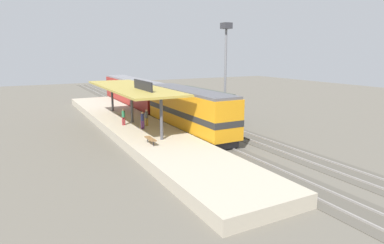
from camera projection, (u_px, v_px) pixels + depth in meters
name	position (u px, v px, depth m)	size (l,w,h in m)	color
ground_plane	(187.00, 124.00, 38.04)	(120.00, 120.00, 0.00)	#5B564C
track_near	(172.00, 126.00, 37.11)	(3.20, 110.00, 0.16)	#4E4941
track_far	(206.00, 122.00, 39.23)	(3.20, 110.00, 0.16)	#4E4941
platform	(133.00, 126.00, 34.89)	(6.00, 44.00, 0.90)	#A89E89
station_canopy	(131.00, 88.00, 33.96)	(5.20, 18.00, 4.70)	#47474C
platform_bench	(150.00, 139.00, 26.34)	(0.44, 1.70, 0.50)	#333338
locomotive	(189.00, 111.00, 32.93)	(2.93, 14.43, 4.44)	#28282D
passenger_carriage_single	(133.00, 93.00, 48.47)	(2.90, 20.00, 4.24)	#28282D
freight_car	(199.00, 104.00, 40.50)	(2.80, 12.00, 3.54)	#28282D
light_mast	(226.00, 51.00, 39.75)	(1.10, 1.10, 11.70)	slate
person_waiting	(123.00, 116.00, 33.18)	(0.34, 0.34, 1.71)	maroon
person_walking	(147.00, 117.00, 32.82)	(0.34, 0.34, 1.71)	olive
person_boarding	(142.00, 119.00, 31.55)	(0.34, 0.34, 1.71)	#663375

